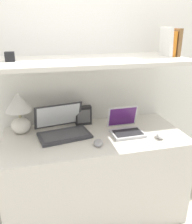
% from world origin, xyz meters
% --- Properties ---
extents(wall_back, '(6.00, 0.05, 2.40)m').
position_xyz_m(wall_back, '(0.00, 0.70, 1.20)').
color(wall_back, white).
rests_on(wall_back, ground_plane).
extents(desk, '(1.37, 0.63, 0.72)m').
position_xyz_m(desk, '(0.00, 0.32, 0.36)').
color(desk, silver).
rests_on(desk, ground_plane).
extents(back_riser, '(1.37, 0.04, 1.25)m').
position_xyz_m(back_riser, '(0.00, 0.65, 0.63)').
color(back_riser, white).
rests_on(back_riser, ground_plane).
extents(shelf, '(1.37, 0.57, 0.03)m').
position_xyz_m(shelf, '(0.00, 0.39, 1.27)').
color(shelf, silver).
rests_on(shelf, back_riser).
extents(table_lamp, '(0.20, 0.20, 0.32)m').
position_xyz_m(table_lamp, '(-0.54, 0.50, 0.91)').
color(table_lamp, white).
rests_on(table_lamp, desk).
extents(laptop_large, '(0.42, 0.36, 0.22)m').
position_xyz_m(laptop_large, '(-0.23, 0.39, 0.76)').
color(laptop_large, '#333338').
rests_on(laptop_large, desk).
extents(laptop_small, '(0.25, 0.24, 0.19)m').
position_xyz_m(laptop_small, '(0.25, 0.30, 0.76)').
color(laptop_small, silver).
rests_on(laptop_small, desk).
extents(computer_mouse, '(0.09, 0.12, 0.03)m').
position_xyz_m(computer_mouse, '(-0.01, 0.16, 0.73)').
color(computer_mouse, '#99999E').
rests_on(computer_mouse, desk).
extents(second_mouse, '(0.09, 0.11, 0.03)m').
position_xyz_m(second_mouse, '(0.47, 0.15, 0.73)').
color(second_mouse, white).
rests_on(second_mouse, desk).
extents(router_box, '(0.13, 0.05, 0.16)m').
position_xyz_m(router_box, '(-0.04, 0.55, 0.80)').
color(router_box, black).
rests_on(router_box, desk).
extents(book_brown, '(0.03, 0.15, 0.20)m').
position_xyz_m(book_brown, '(0.64, 0.39, 1.38)').
color(book_brown, brown).
rests_on(book_brown, shelf).
extents(book_orange, '(0.03, 0.14, 0.18)m').
position_xyz_m(book_orange, '(0.60, 0.39, 1.37)').
color(book_orange, orange).
rests_on(book_orange, shelf).
extents(book_white, '(0.04, 0.16, 0.21)m').
position_xyz_m(book_white, '(0.57, 0.39, 1.39)').
color(book_white, silver).
rests_on(book_white, shelf).
extents(shelf_gadget, '(0.06, 0.05, 0.06)m').
position_xyz_m(shelf_gadget, '(-0.55, 0.39, 1.31)').
color(shelf_gadget, black).
rests_on(shelf_gadget, shelf).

